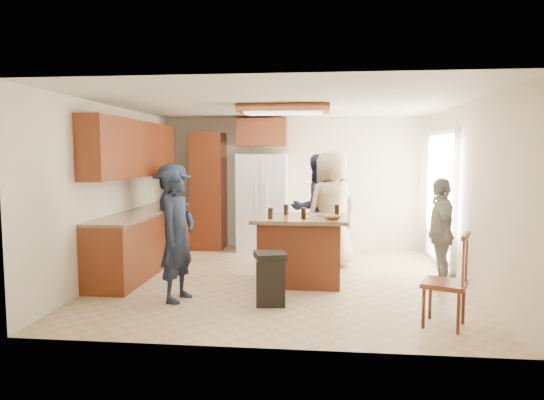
# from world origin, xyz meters

# --- Properties ---
(person_front_left) EXTENTS (0.54, 0.66, 1.60)m
(person_front_left) POSITION_xyz_m (-1.19, -1.12, 0.80)
(person_front_left) COLOR #192132
(person_front_left) RESTS_ON ground
(person_behind_left) EXTENTS (1.02, 0.85, 1.80)m
(person_behind_left) POSITION_xyz_m (0.47, 1.14, 0.90)
(person_behind_left) COLOR #1A1F34
(person_behind_left) RESTS_ON ground
(person_behind_right) EXTENTS (1.09, 1.01, 1.87)m
(person_behind_right) POSITION_xyz_m (0.71, 0.82, 0.93)
(person_behind_right) COLOR tan
(person_behind_right) RESTS_ON ground
(person_side_right) EXTENTS (0.47, 0.88, 1.48)m
(person_side_right) POSITION_xyz_m (2.14, -0.16, 0.74)
(person_side_right) COLOR gray
(person_side_right) RESTS_ON ground
(person_counter) EXTENTS (0.84, 1.17, 1.65)m
(person_counter) POSITION_xyz_m (-1.83, 0.70, 0.83)
(person_counter) COLOR #1A2135
(person_counter) RESTS_ON ground
(left_cabinetry) EXTENTS (0.64, 3.00, 2.30)m
(left_cabinetry) POSITION_xyz_m (-2.24, 0.40, 0.96)
(left_cabinetry) COLOR maroon
(left_cabinetry) RESTS_ON ground
(back_wall_units) EXTENTS (1.80, 0.60, 2.45)m
(back_wall_units) POSITION_xyz_m (-1.33, 2.20, 1.38)
(back_wall_units) COLOR maroon
(back_wall_units) RESTS_ON ground
(refrigerator) EXTENTS (0.90, 0.76, 1.80)m
(refrigerator) POSITION_xyz_m (-0.55, 2.12, 0.90)
(refrigerator) COLOR white
(refrigerator) RESTS_ON ground
(kitchen_island) EXTENTS (1.28, 1.03, 0.93)m
(kitchen_island) POSITION_xyz_m (0.25, -0.13, 0.47)
(kitchen_island) COLOR #AD4E2C
(kitchen_island) RESTS_ON ground
(island_items) EXTENTS (1.00, 0.65, 0.15)m
(island_items) POSITION_xyz_m (0.47, -0.23, 0.97)
(island_items) COLOR silver
(island_items) RESTS_ON kitchen_island
(trash_bin) EXTENTS (0.45, 0.45, 0.63)m
(trash_bin) POSITION_xyz_m (-0.05, -1.16, 0.32)
(trash_bin) COLOR black
(trash_bin) RESTS_ON ground
(spindle_chair) EXTENTS (0.55, 0.55, 0.99)m
(spindle_chair) POSITION_xyz_m (1.85, -1.73, 0.45)
(spindle_chair) COLOR maroon
(spindle_chair) RESTS_ON ground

